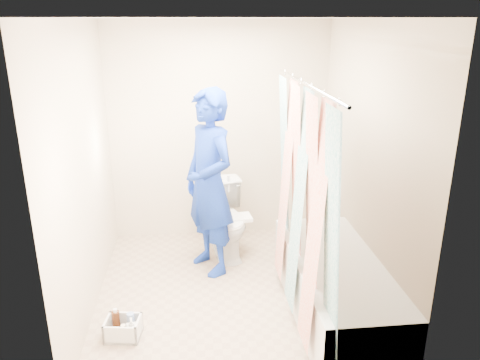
{
  "coord_description": "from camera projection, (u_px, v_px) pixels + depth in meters",
  "views": [
    {
      "loc": [
        -0.32,
        -3.75,
        2.39
      ],
      "look_at": [
        0.12,
        0.29,
        0.99
      ],
      "focal_mm": 35.0,
      "sensor_mm": 36.0,
      "label": 1
    }
  ],
  "objects": [
    {
      "name": "toilet",
      "position": [
        227.0,
        220.0,
        4.94
      ],
      "size": [
        0.5,
        0.79,
        0.76
      ],
      "primitive_type": "imported",
      "rotation": [
        0.0,
        0.0,
        0.1
      ],
      "color": "white",
      "rests_on": "ground"
    },
    {
      "name": "plumber",
      "position": [
        209.0,
        184.0,
        4.46
      ],
      "size": [
        0.7,
        0.79,
        1.81
      ],
      "primitive_type": "imported",
      "rotation": [
        0.0,
        0.0,
        -1.06
      ],
      "color": "#0D0F87",
      "rests_on": "ground"
    },
    {
      "name": "cleaning_caddy",
      "position": [
        124.0,
        329.0,
        3.69
      ],
      "size": [
        0.3,
        0.25,
        0.21
      ],
      "rotation": [
        0.0,
        0.0,
        -0.14
      ],
      "color": "silver",
      "rests_on": "ground"
    },
    {
      "name": "wall_front",
      "position": [
        249.0,
        235.0,
        2.72
      ],
      "size": [
        2.4,
        0.02,
        2.4
      ],
      "primitive_type": "cube",
      "color": "#BAAC8F",
      "rests_on": "ground"
    },
    {
      "name": "bathtub",
      "position": [
        335.0,
        285.0,
        3.94
      ],
      "size": [
        0.7,
        1.75,
        0.5
      ],
      "color": "silver",
      "rests_on": "ground"
    },
    {
      "name": "ceiling",
      "position": [
        228.0,
        18.0,
        3.55
      ],
      "size": [
        2.4,
        2.6,
        0.02
      ],
      "primitive_type": "cube",
      "color": "white",
      "rests_on": "wall_back"
    },
    {
      "name": "wall_back",
      "position": [
        219.0,
        133.0,
        5.17
      ],
      "size": [
        2.4,
        0.02,
        2.4
      ],
      "primitive_type": "cube",
      "color": "#BAAC8F",
      "rests_on": "ground"
    },
    {
      "name": "wall_left",
      "position": [
        84.0,
        173.0,
        3.82
      ],
      "size": [
        0.02,
        2.6,
        2.4
      ],
      "primitive_type": "cube",
      "color": "#BAAC8F",
      "rests_on": "ground"
    },
    {
      "name": "curtain_rod",
      "position": [
        306.0,
        84.0,
        3.35
      ],
      "size": [
        0.02,
        1.9,
        0.02
      ],
      "primitive_type": "cylinder",
      "rotation": [
        1.57,
        0.0,
        0.0
      ],
      "color": "silver",
      "rests_on": "wall_back"
    },
    {
      "name": "tank_internals",
      "position": [
        219.0,
        181.0,
        5.0
      ],
      "size": [
        0.19,
        0.06,
        0.25
      ],
      "color": "black",
      "rests_on": "toilet"
    },
    {
      "name": "shower_curtain",
      "position": [
        301.0,
        204.0,
        3.66
      ],
      "size": [
        0.06,
        1.75,
        1.8
      ],
      "primitive_type": "cube",
      "color": "silver",
      "rests_on": "curtain_rod"
    },
    {
      "name": "wall_right",
      "position": [
        367.0,
        164.0,
        4.07
      ],
      "size": [
        0.02,
        2.6,
        2.4
      ],
      "primitive_type": "cube",
      "color": "#BAAC8F",
      "rests_on": "ground"
    },
    {
      "name": "tank_lid",
      "position": [
        229.0,
        218.0,
        4.81
      ],
      "size": [
        0.49,
        0.25,
        0.04
      ],
      "primitive_type": "cube",
      "rotation": [
        0.0,
        0.0,
        0.1
      ],
      "color": "white",
      "rests_on": "toilet"
    },
    {
      "name": "floor",
      "position": [
        231.0,
        291.0,
        4.34
      ],
      "size": [
        2.6,
        2.6,
        0.0
      ],
      "primitive_type": "plane",
      "color": "gray",
      "rests_on": "ground"
    }
  ]
}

